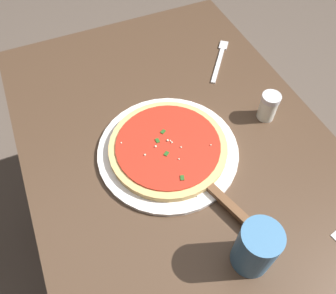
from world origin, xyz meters
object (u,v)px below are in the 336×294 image
at_px(fork, 220,59).
at_px(cup_tall_drink, 256,248).
at_px(pizza, 168,147).
at_px(serving_plate, 168,151).
at_px(pizza_server, 218,195).
at_px(parmesan_shaker, 268,106).

bearing_deg(fork, cup_tall_drink, -22.98).
bearing_deg(cup_tall_drink, pizza, -171.52).
bearing_deg(fork, serving_plate, -48.03).
bearing_deg(cup_tall_drink, pizza_server, 178.10).
height_order(pizza, fork, pizza).
height_order(fork, parmesan_shaker, parmesan_shaker).
bearing_deg(pizza_server, parmesan_shaker, 125.06).
bearing_deg(pizza_server, serving_plate, -162.50).
relative_size(pizza, pizza_server, 1.23).
bearing_deg(cup_tall_drink, serving_plate, -171.52).
xyz_separation_m(pizza_server, fork, (-0.40, 0.22, -0.01)).
bearing_deg(parmesan_shaker, pizza_server, -54.94).
xyz_separation_m(serving_plate, cup_tall_drink, (0.29, 0.04, 0.06)).
distance_m(serving_plate, pizza_server, 0.16).
relative_size(pizza_server, fork, 1.43).
height_order(pizza_server, parmesan_shaker, parmesan_shaker).
height_order(cup_tall_drink, parmesan_shaker, cup_tall_drink).
relative_size(serving_plate, pizza_server, 1.47).
bearing_deg(parmesan_shaker, cup_tall_drink, -37.54).
height_order(pizza_server, fork, pizza_server).
bearing_deg(cup_tall_drink, parmesan_shaker, 142.46).
height_order(pizza, pizza_server, pizza).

